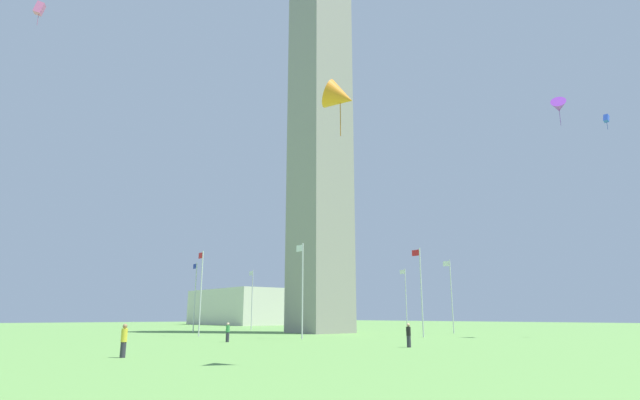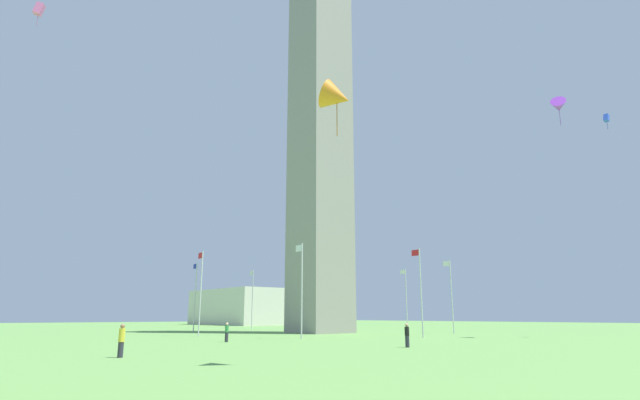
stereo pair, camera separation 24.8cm
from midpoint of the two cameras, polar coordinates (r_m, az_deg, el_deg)
The scene contains 18 objects.
ground_plane at distance 65.53m, azimuth 0.11°, elevation -15.10°, with size 260.00×260.00×0.00m, color #609347.
obelisk_monument at distance 71.25m, azimuth 0.10°, elevation 9.99°, with size 6.65×6.65×60.46m.
flagpole_n at distance 79.36m, azimuth -7.74°, elevation -11.05°, with size 1.12×0.14×9.19m.
flagpole_ne at distance 69.39m, azimuth -14.12°, elevation -10.48°, with size 1.12×0.14×9.19m.
flagpole_e at distance 56.54m, azimuth -13.49°, elevation -9.98°, with size 1.12×0.14×9.19m.
flagpole_se at distance 48.91m, azimuth -2.00°, elevation -9.89°, with size 1.12×0.14×9.19m.
flagpole_s at distance 53.60m, azimuth 11.66°, elevation -9.92°, with size 1.12×0.14×9.19m.
flagpole_sw at distance 66.00m, azimuth 15.01°, elevation -10.31°, with size 1.12×0.14×9.19m.
flagpole_w at distance 77.29m, azimuth 10.00°, elevation -10.92°, with size 1.12×0.14×9.19m.
flagpole_nw at distance 82.33m, azimuth 1.32°, elevation -11.24°, with size 1.12×0.14×9.19m.
person_yellow_shirt at distance 29.27m, azimuth -21.72°, elevation -14.86°, with size 0.32×0.32×1.74m.
person_green_shirt at distance 43.85m, azimuth -10.55°, elevation -14.79°, with size 0.32×0.32×1.60m.
person_black_shirt at distance 36.51m, azimuth 10.22°, elevation -15.13°, with size 0.32×0.32×1.64m.
kite_purple_delta at distance 60.32m, azimuth 25.94°, elevation 9.72°, with size 2.25×2.46×3.22m.
kite_blue_box at distance 62.47m, azimuth 30.26°, elevation 8.18°, with size 0.47×0.74×1.75m.
kite_orange_delta at distance 24.49m, azimuth 2.25°, elevation 11.78°, with size 2.25×2.19×2.90m.
kite_pink_box at distance 55.41m, azimuth -29.57°, elevation 18.61°, with size 0.93×1.07×2.37m.
distant_building at distance 126.80m, azimuth -8.93°, elevation -12.13°, with size 28.46×15.50×8.44m.
Camera 2 is at (-50.93, 41.18, 2.16)m, focal length 27.72 mm.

